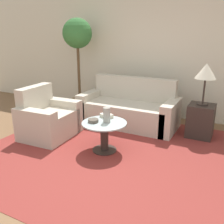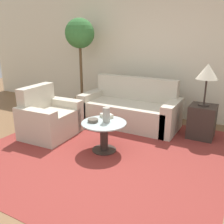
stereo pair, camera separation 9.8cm
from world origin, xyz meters
name	(u,v)px [view 1 (the left image)]	position (x,y,z in m)	size (l,w,h in m)	color
ground_plane	(90,173)	(0.00, 0.00, 0.00)	(14.00, 14.00, 0.00)	brown
wall_back	(159,54)	(0.00, 2.75, 1.30)	(10.00, 0.06, 2.60)	beige
rug	(105,150)	(-0.15, 0.66, 0.00)	(3.54, 3.39, 0.01)	maroon
sofa_main	(129,109)	(-0.29, 1.93, 0.29)	(1.88, 0.82, 0.90)	beige
armchair	(47,120)	(-1.32, 0.73, 0.29)	(0.80, 0.97, 0.86)	beige
coffee_table	(104,133)	(-0.15, 0.66, 0.29)	(0.67, 0.67, 0.46)	#332823
side_table	(201,121)	(1.05, 1.91, 0.28)	(0.43, 0.43, 0.57)	#332823
table_lamp	(206,72)	(1.05, 1.91, 1.12)	(0.35, 0.35, 0.69)	#332823
potted_plant	(78,47)	(-1.65, 2.21, 1.44)	(0.63, 0.63, 2.03)	#93704C
vase	(107,115)	(-0.12, 0.68, 0.57)	(0.11, 0.11, 0.23)	#9E998E
bowl	(93,121)	(-0.30, 0.59, 0.48)	(0.16, 0.16, 0.05)	brown
book_stack	(106,116)	(-0.22, 0.87, 0.49)	(0.23, 0.20, 0.06)	beige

